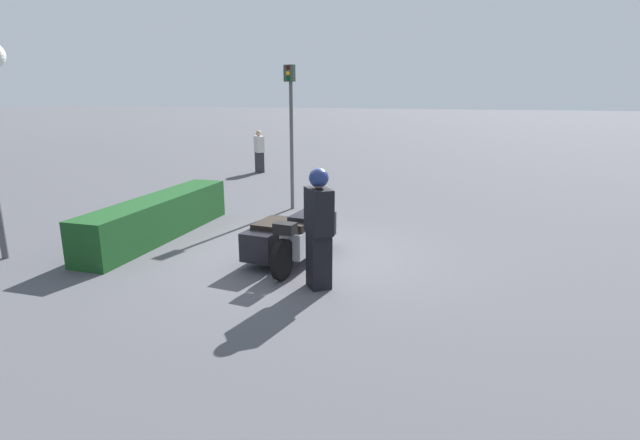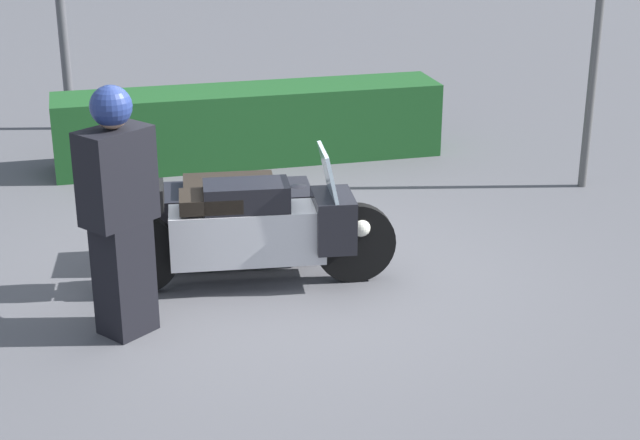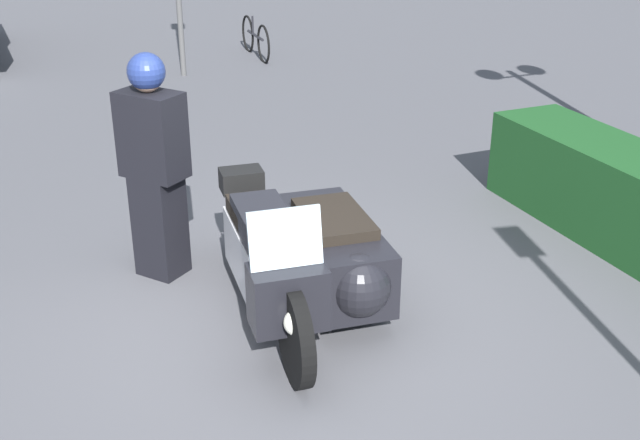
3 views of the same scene
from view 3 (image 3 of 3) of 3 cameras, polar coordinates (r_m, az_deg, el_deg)
ground_plane at (r=6.10m, az=-2.33°, el=-7.82°), size 160.00×160.00×0.00m
police_motorcycle at (r=6.09m, az=-1.01°, el=-2.73°), size 2.46×1.31×1.17m
officer_rider at (r=6.63m, az=-11.70°, el=4.04°), size 0.60×0.56×1.89m
bicycle_parked at (r=14.69m, az=-4.62°, el=12.74°), size 1.65×0.11×0.71m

